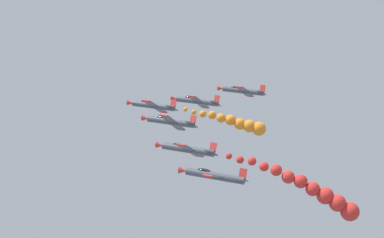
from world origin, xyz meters
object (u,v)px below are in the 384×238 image
at_px(airplane_lead, 153,106).
at_px(airplane_left_inner, 170,122).
at_px(airplane_left_outer, 187,149).
at_px(airplane_right_outer, 242,91).
at_px(airplane_right_inner, 196,101).
at_px(airplane_trailing, 214,176).

relative_size(airplane_lead, airplane_left_inner, 1.00).
height_order(airplane_lead, airplane_left_inner, airplane_left_inner).
xyz_separation_m(airplane_left_outer, airplane_right_outer, (33.24, 0.83, 0.37)).
xyz_separation_m(airplane_left_inner, airplane_right_inner, (15.70, 1.03, -1.02)).
distance_m(airplane_lead, airplane_right_inner, 9.65).
bearing_deg(airplane_left_inner, airplane_lead, 41.30).
bearing_deg(airplane_right_outer, airplane_lead, 138.95).
distance_m(airplane_right_outer, airplane_trailing, 41.90).
relative_size(airplane_lead, airplane_trailing, 1.00).
xyz_separation_m(airplane_lead, airplane_right_outer, (15.75, -13.71, 0.13)).
bearing_deg(airplane_left_inner, airplane_trailing, -139.25).
xyz_separation_m(airplane_left_inner, airplane_left_outer, (-8.89, -6.99, -0.84)).
height_order(airplane_right_inner, airplane_right_outer, airplane_right_outer).
bearing_deg(airplane_left_inner, airplane_right_outer, -14.20).
relative_size(airplane_right_inner, airplane_left_outer, 1.00).
bearing_deg(airplane_lead, airplane_right_inner, -42.58).
relative_size(airplane_left_inner, airplane_trailing, 1.00).
bearing_deg(airplane_right_inner, airplane_right_outer, -39.74).
xyz_separation_m(airplane_left_inner, airplane_right_outer, (24.35, -6.16, -0.46)).
bearing_deg(airplane_lead, airplane_trailing, -139.06).
bearing_deg(airplane_right_inner, airplane_left_outer, -161.94).
xyz_separation_m(airplane_left_outer, airplane_trailing, (-7.84, -7.43, 0.04)).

